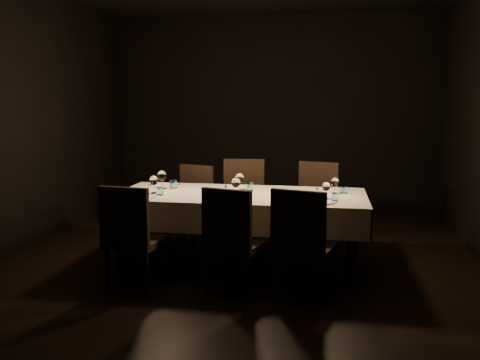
% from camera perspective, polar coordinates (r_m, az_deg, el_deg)
% --- Properties ---
extents(room, '(5.01, 6.01, 3.01)m').
position_cam_1_polar(room, '(5.05, 0.00, 6.73)').
color(room, black).
rests_on(room, ground).
extents(dining_table, '(2.52, 1.12, 0.76)m').
position_cam_1_polar(dining_table, '(5.14, 0.00, -2.35)').
color(dining_table, black).
rests_on(dining_table, ground).
extents(chair_near_left, '(0.51, 0.51, 0.96)m').
position_cam_1_polar(chair_near_left, '(4.61, -12.12, -5.87)').
color(chair_near_left, black).
rests_on(chair_near_left, ground).
extents(place_setting_near_left, '(0.32, 0.40, 0.18)m').
position_cam_1_polar(place_setting_near_left, '(5.13, -9.95, -0.86)').
color(place_setting_near_left, silver).
rests_on(place_setting_near_left, dining_table).
extents(chair_near_center, '(0.57, 0.57, 0.96)m').
position_cam_1_polar(chair_near_center, '(4.43, -0.83, -6.30)').
color(chair_near_center, black).
rests_on(chair_near_center, ground).
extents(place_setting_near_center, '(0.33, 0.40, 0.18)m').
position_cam_1_polar(place_setting_near_center, '(4.91, -0.61, -1.16)').
color(place_setting_near_center, silver).
rests_on(place_setting_near_center, dining_table).
extents(chair_near_right, '(0.58, 0.58, 0.97)m').
position_cam_1_polar(chair_near_right, '(4.31, 6.99, -6.67)').
color(chair_near_right, black).
rests_on(chair_near_right, ground).
extents(place_setting_near_right, '(0.30, 0.39, 0.16)m').
position_cam_1_polar(place_setting_near_right, '(4.83, 9.70, -1.53)').
color(place_setting_near_right, silver).
rests_on(place_setting_near_right, dining_table).
extents(chair_far_left, '(0.56, 0.56, 0.93)m').
position_cam_1_polar(chair_far_left, '(6.09, -5.42, -2.32)').
color(chair_far_left, black).
rests_on(chair_far_left, ground).
extents(place_setting_far_left, '(0.36, 0.42, 0.20)m').
position_cam_1_polar(place_setting_far_left, '(5.53, -8.38, -0.05)').
color(place_setting_far_left, silver).
rests_on(place_setting_far_left, dining_table).
extents(chair_far_center, '(0.52, 0.52, 1.01)m').
position_cam_1_polar(chair_far_center, '(5.98, 0.36, -2.12)').
color(chair_far_center, black).
rests_on(chair_far_center, ground).
extents(place_setting_far_center, '(0.36, 0.41, 0.19)m').
position_cam_1_polar(place_setting_far_center, '(5.33, 0.19, -0.33)').
color(place_setting_far_center, silver).
rests_on(place_setting_far_center, dining_table).
extents(chair_far_right, '(0.58, 0.58, 0.99)m').
position_cam_1_polar(chair_far_right, '(5.94, 8.43, -2.38)').
color(chair_far_right, black).
rests_on(chair_far_right, ground).
extents(place_setting_far_right, '(0.32, 0.40, 0.17)m').
position_cam_1_polar(place_setting_far_right, '(5.26, 10.63, -0.68)').
color(place_setting_far_right, silver).
rests_on(place_setting_far_right, dining_table).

